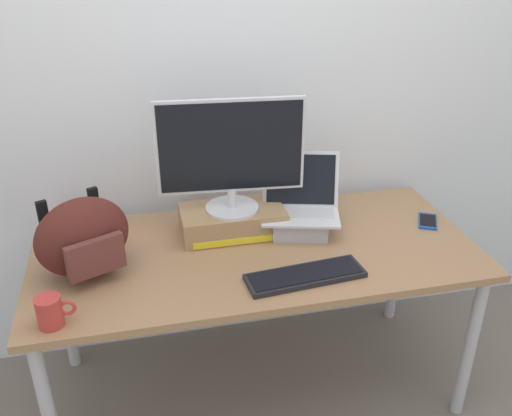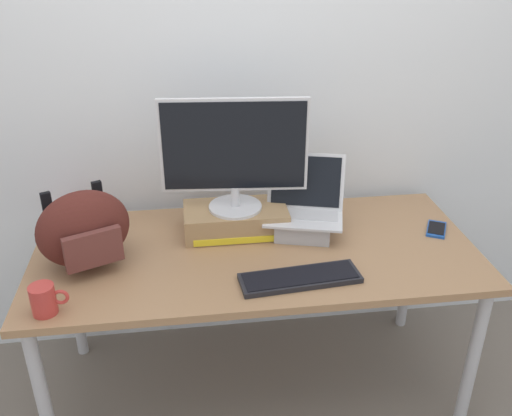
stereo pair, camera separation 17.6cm
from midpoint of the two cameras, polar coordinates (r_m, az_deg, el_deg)
The scene contains 11 objects.
ground_plane at distance 2.65m, azimuth 2.00°, elevation -17.62°, with size 20.00×20.00×0.00m, color #70665B.
back_wall at distance 2.44m, azimuth 0.55°, elevation 13.67°, with size 7.00×0.10×2.60m, color silver.
desk at distance 2.24m, azimuth 2.26°, elevation -5.68°, with size 1.73×0.79×0.72m.
toner_box_yellow at distance 2.30m, azimuth 0.09°, elevation -1.24°, with size 0.42×0.23×0.11m.
desktop_monitor at distance 2.18m, azimuth 0.10°, elevation 5.53°, with size 0.58×0.22×0.46m.
open_laptop at distance 2.31m, azimuth 7.06°, elevation -1.04°, with size 0.36×0.31×0.31m.
external_keyboard at distance 2.03m, azimuth 7.01°, elevation -7.15°, with size 0.44×0.17×0.02m.
messenger_backpack at distance 2.11m, azimuth -14.86°, elevation -2.17°, with size 0.39×0.31×0.30m.
coffee_mug at distance 1.94m, azimuth -18.35°, elevation -8.92°, with size 0.12×0.08×0.10m.
cell_phone at distance 2.48m, azimuth 19.86°, elevation -2.08°, with size 0.13×0.16×0.01m.
plush_toy at distance 2.44m, azimuth -17.06°, elevation -0.63°, with size 0.12×0.12×0.12m.
Camera 2 is at (-0.25, -1.87, 1.87)m, focal length 39.27 mm.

